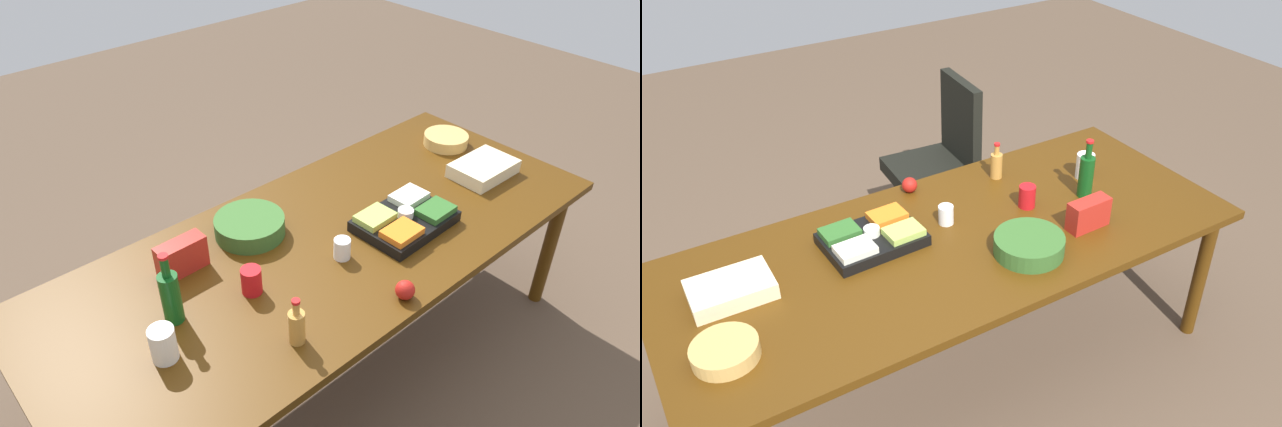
{
  "view_description": "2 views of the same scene",
  "coord_description": "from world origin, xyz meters",
  "views": [
    {
      "loc": [
        -1.35,
        -1.46,
        2.33
      ],
      "look_at": [
        0.03,
        0.09,
        0.86
      ],
      "focal_mm": 32.93,
      "sensor_mm": 36.0,
      "label": 1
    },
    {
      "loc": [
        1.22,
        2.05,
        2.48
      ],
      "look_at": [
        -0.09,
        -0.08,
        0.84
      ],
      "focal_mm": 37.13,
      "sensor_mm": 36.0,
      "label": 2
    }
  ],
  "objects": [
    {
      "name": "ground_plane",
      "position": [
        0.0,
        0.0,
        0.0
      ],
      "size": [
        10.0,
        10.0,
        0.0
      ],
      "primitive_type": "plane",
      "color": "brown"
    },
    {
      "name": "conference_table",
      "position": [
        0.0,
        0.0,
        0.71
      ],
      "size": [
        2.57,
        1.07,
        0.78
      ],
      "color": "#4A2B09",
      "rests_on": "ground"
    },
    {
      "name": "office_chair",
      "position": [
        -0.55,
        -1.11,
        0.38
      ],
      "size": [
        0.56,
        0.56,
        1.0
      ],
      "color": "gray",
      "rests_on": "ground"
    },
    {
      "name": "mayo_jar",
      "position": [
        -0.85,
        -0.11,
        0.85
      ],
      "size": [
        0.11,
        0.11,
        0.13
      ],
      "primitive_type": "cylinder",
      "rotation": [
        0.0,
        0.0,
        -0.28
      ],
      "color": "white",
      "rests_on": "conference_table"
    },
    {
      "name": "chip_bag_red",
      "position": [
        -0.57,
        0.24,
        0.85
      ],
      "size": [
        0.2,
        0.08,
        0.14
      ],
      "primitive_type": "cube",
      "rotation": [
        0.0,
        0.0,
        0.02
      ],
      "color": "#B5251C",
      "rests_on": "conference_table"
    },
    {
      "name": "salad_bowl",
      "position": [
        -0.22,
        0.26,
        0.82
      ],
      "size": [
        0.31,
        0.31,
        0.08
      ],
      "primitive_type": "cylinder",
      "rotation": [
        0.0,
        0.0,
        0.03
      ],
      "color": "#346228",
      "rests_on": "conference_table"
    },
    {
      "name": "wine_bottle",
      "position": [
        -0.73,
        0.02,
        0.9
      ],
      "size": [
        0.08,
        0.08,
        0.3
      ],
      "color": "#104917",
      "rests_on": "conference_table"
    },
    {
      "name": "paper_cup",
      "position": [
        -0.04,
        -0.12,
        0.83
      ],
      "size": [
        0.08,
        0.08,
        0.09
      ],
      "primitive_type": "cylinder",
      "rotation": [
        0.0,
        0.0,
        0.19
      ],
      "color": "white",
      "rests_on": "conference_table"
    },
    {
      "name": "dressing_bottle",
      "position": [
        -0.47,
        -0.35,
        0.85
      ],
      "size": [
        0.07,
        0.07,
        0.19
      ],
      "color": "#C2873A",
      "rests_on": "conference_table"
    },
    {
      "name": "red_solo_cup",
      "position": [
        -0.44,
        -0.04,
        0.84
      ],
      "size": [
        0.1,
        0.1,
        0.11
      ],
      "primitive_type": "cylinder",
      "rotation": [
        0.0,
        0.0,
        0.22
      ],
      "color": "red",
      "rests_on": "conference_table"
    },
    {
      "name": "apple_red",
      "position": [
        -0.03,
        -0.45,
        0.82
      ],
      "size": [
        0.09,
        0.09,
        0.08
      ],
      "primitive_type": "sphere",
      "rotation": [
        0.0,
        0.0,
        0.29
      ],
      "color": "#B01B14",
      "rests_on": "conference_table"
    },
    {
      "name": "veggie_tray",
      "position": [
        0.32,
        -0.15,
        0.82
      ],
      "size": [
        0.43,
        0.31,
        0.09
      ],
      "color": "black",
      "rests_on": "conference_table"
    },
    {
      "name": "chip_bowl",
      "position": [
        1.05,
        0.2,
        0.81
      ],
      "size": [
        0.28,
        0.28,
        0.06
      ],
      "primitive_type": "cylinder",
      "rotation": [
        0.0,
        0.0,
        0.19
      ],
      "color": "tan",
      "rests_on": "conference_table"
    },
    {
      "name": "sheet_cake",
      "position": [
        0.94,
        -0.12,
        0.82
      ],
      "size": [
        0.32,
        0.23,
        0.07
      ],
      "primitive_type": "cube",
      "rotation": [
        0.0,
        0.0,
        -0.02
      ],
      "color": "beige",
      "rests_on": "conference_table"
    }
  ]
}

